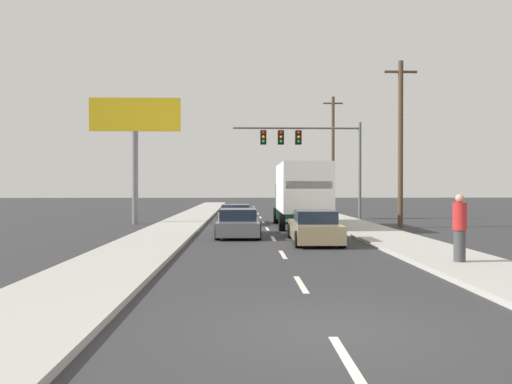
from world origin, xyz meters
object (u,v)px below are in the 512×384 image
at_px(utility_pole_far, 333,153).
at_px(pedestrian_near_corner, 460,228).
at_px(car_gray, 238,224).
at_px(car_silver, 236,215).
at_px(traffic_signal_mast, 302,144).
at_px(roadside_billboard, 135,130).
at_px(box_truck, 301,191).
at_px(utility_pole_mid, 401,142).
at_px(car_tan, 314,228).

height_order(utility_pole_far, pedestrian_near_corner, utility_pole_far).
relative_size(car_gray, utility_pole_far, 0.42).
bearing_deg(utility_pole_far, car_gray, -110.66).
bearing_deg(car_silver, traffic_signal_mast, 39.93).
height_order(car_gray, roadside_billboard, roadside_billboard).
height_order(box_truck, utility_pole_mid, utility_pole_mid).
height_order(car_gray, box_truck, box_truck).
relative_size(utility_pole_mid, pedestrian_near_corner, 4.81).
bearing_deg(car_gray, utility_pole_mid, 26.78).
relative_size(car_silver, traffic_signal_mast, 0.48).
bearing_deg(car_tan, utility_pole_mid, 51.12).
height_order(car_gray, utility_pole_mid, utility_pole_mid).
bearing_deg(roadside_billboard, traffic_signal_mast, 20.49).
bearing_deg(car_silver, utility_pole_mid, -19.77).
distance_m(car_silver, roadside_billboard, 7.95).
bearing_deg(traffic_signal_mast, pedestrian_near_corner, -84.41).
distance_m(box_truck, utility_pole_mid, 6.13).
bearing_deg(car_silver, car_gray, -88.55).
bearing_deg(traffic_signal_mast, box_truck, -97.46).
xyz_separation_m(car_tan, utility_pole_far, (5.44, 25.33, 4.80)).
height_order(car_tan, pedestrian_near_corner, pedestrian_near_corner).
relative_size(car_gray, utility_pole_mid, 0.48).
bearing_deg(pedestrian_near_corner, traffic_signal_mast, 95.59).
xyz_separation_m(box_truck, utility_pole_mid, (5.50, -0.14, 2.71)).
bearing_deg(traffic_signal_mast, roadside_billboard, -159.51).
bearing_deg(car_gray, traffic_signal_mast, 69.53).
relative_size(car_silver, box_truck, 0.52).
bearing_deg(box_truck, utility_pole_mid, -1.48).
xyz_separation_m(car_gray, roadside_billboard, (-6.28, 7.58, 5.09)).
height_order(car_gray, utility_pole_far, utility_pole_far).
distance_m(box_truck, pedestrian_near_corner, 13.75).
distance_m(box_truck, utility_pole_far, 18.99).
bearing_deg(utility_pole_far, traffic_signal_mast, -110.86).
bearing_deg(box_truck, car_gray, -126.28).
xyz_separation_m(car_gray, car_tan, (3.08, -2.73, 0.02)).
relative_size(utility_pole_far, pedestrian_near_corner, 5.51).
distance_m(car_gray, roadside_billboard, 11.08).
xyz_separation_m(box_truck, car_tan, (-0.32, -7.36, -1.42)).
bearing_deg(car_silver, car_tan, -72.65).
relative_size(box_truck, car_tan, 1.79).
height_order(car_silver, utility_pole_far, utility_pole_far).
distance_m(car_silver, pedestrian_near_corner, 17.78).
distance_m(traffic_signal_mast, utility_pole_mid, 8.42).
bearing_deg(car_tan, box_truck, 87.50).
relative_size(car_silver, car_tan, 0.93).
xyz_separation_m(car_silver, traffic_signal_mast, (4.50, 3.77, 4.66)).
distance_m(car_gray, pedestrian_near_corner, 10.82).
xyz_separation_m(box_truck, roadside_billboard, (-9.68, 2.94, 3.65)).
height_order(car_silver, box_truck, box_truck).
relative_size(utility_pole_far, roadside_billboard, 1.38).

